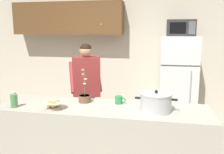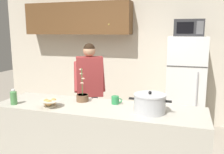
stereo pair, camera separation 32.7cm
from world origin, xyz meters
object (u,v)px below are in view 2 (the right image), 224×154
(refrigerator, at_px, (186,85))
(coffee_mug, at_px, (115,100))
(bottle_near_edge, at_px, (14,97))
(bread_bowl, at_px, (50,103))
(person_near_pot, at_px, (90,82))
(cooking_pot, at_px, (150,103))
(potted_orchid, at_px, (82,96))
(microwave, at_px, (189,28))

(refrigerator, height_order, coffee_mug, refrigerator)
(refrigerator, distance_m, coffee_mug, 1.87)
(refrigerator, xyz_separation_m, bottle_near_edge, (-1.94, -2.06, 0.16))
(refrigerator, height_order, bread_bowl, refrigerator)
(person_near_pot, distance_m, bread_bowl, 1.12)
(refrigerator, bearing_deg, cooking_pot, -100.67)
(refrigerator, distance_m, bread_bowl, 2.51)
(bread_bowl, relative_size, potted_orchid, 0.57)
(person_near_pot, distance_m, potted_orchid, 0.82)
(bottle_near_edge, distance_m, potted_orchid, 0.81)
(microwave, distance_m, bread_bowl, 2.64)
(person_near_pot, bearing_deg, bottle_near_edge, -113.60)
(bread_bowl, bearing_deg, potted_orchid, 52.35)
(person_near_pot, height_order, cooking_pot, person_near_pot)
(refrigerator, xyz_separation_m, cooking_pot, (-0.35, -1.88, 0.17))
(coffee_mug, height_order, potted_orchid, potted_orchid)
(bread_bowl, height_order, bottle_near_edge, bottle_near_edge)
(microwave, height_order, person_near_pot, microwave)
(coffee_mug, bearing_deg, potted_orchid, -178.26)
(potted_orchid, bearing_deg, coffee_mug, 1.74)
(person_near_pot, relative_size, coffee_mug, 12.22)
(bottle_near_edge, bearing_deg, coffee_mug, 17.98)
(microwave, bearing_deg, potted_orchid, -125.90)
(refrigerator, bearing_deg, person_near_pot, -147.53)
(microwave, height_order, coffee_mug, microwave)
(person_near_pot, relative_size, bottle_near_edge, 8.68)
(cooking_pot, height_order, bread_bowl, cooking_pot)
(coffee_mug, bearing_deg, person_near_pot, 130.01)
(person_near_pot, bearing_deg, microwave, 31.84)
(refrigerator, relative_size, cooking_pot, 3.74)
(cooking_pot, distance_m, bread_bowl, 1.13)
(bread_bowl, bearing_deg, refrigerator, 54.11)
(bread_bowl, bearing_deg, person_near_pot, 88.46)
(person_near_pot, height_order, bottle_near_edge, person_near_pot)
(person_near_pot, distance_m, bottle_near_edge, 1.25)
(cooking_pot, bearing_deg, refrigerator, 79.33)
(bread_bowl, xyz_separation_m, bottle_near_edge, (-0.47, -0.03, 0.04))
(microwave, xyz_separation_m, cooking_pot, (-0.35, -1.86, -0.81))
(microwave, height_order, potted_orchid, microwave)
(bottle_near_edge, bearing_deg, bread_bowl, 3.58)
(cooking_pot, bearing_deg, microwave, 79.21)
(coffee_mug, relative_size, bread_bowl, 0.55)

